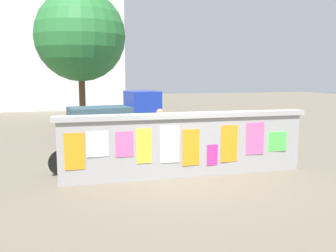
{
  "coord_description": "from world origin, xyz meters",
  "views": [
    {
      "loc": [
        -2.73,
        -8.65,
        2.56
      ],
      "look_at": [
        -0.04,
        1.65,
        1.05
      ],
      "focal_mm": 39.41,
      "sensor_mm": 36.0,
      "label": 1
    }
  ],
  "objects_px": {
    "motorcycle": "(135,139)",
    "bicycle_near": "(82,159)",
    "auto_rickshaw_truck": "(119,115)",
    "bicycle_far": "(207,133)",
    "tree_roadside": "(80,36)",
    "person_walking": "(160,132)"
  },
  "relations": [
    {
      "from": "motorcycle",
      "to": "person_walking",
      "type": "relative_size",
      "value": 1.16
    },
    {
      "from": "motorcycle",
      "to": "bicycle_near",
      "type": "relative_size",
      "value": 1.13
    },
    {
      "from": "auto_rickshaw_truck",
      "to": "bicycle_far",
      "type": "relative_size",
      "value": 2.24
    },
    {
      "from": "motorcycle",
      "to": "bicycle_near",
      "type": "bearing_deg",
      "value": -131.55
    },
    {
      "from": "bicycle_far",
      "to": "tree_roadside",
      "type": "height_order",
      "value": "tree_roadside"
    },
    {
      "from": "auto_rickshaw_truck",
      "to": "person_walking",
      "type": "distance_m",
      "value": 5.29
    },
    {
      "from": "auto_rickshaw_truck",
      "to": "tree_roadside",
      "type": "xyz_separation_m",
      "value": [
        -1.35,
        3.87,
        3.47
      ]
    },
    {
      "from": "motorcycle",
      "to": "tree_roadside",
      "type": "relative_size",
      "value": 0.29
    },
    {
      "from": "auto_rickshaw_truck",
      "to": "bicycle_near",
      "type": "xyz_separation_m",
      "value": [
        -1.66,
        -5.31,
        -0.54
      ]
    },
    {
      "from": "person_walking",
      "to": "tree_roadside",
      "type": "distance_m",
      "value": 9.91
    },
    {
      "from": "bicycle_near",
      "to": "person_walking",
      "type": "height_order",
      "value": "person_walking"
    },
    {
      "from": "bicycle_far",
      "to": "person_walking",
      "type": "bearing_deg",
      "value": -129.6
    },
    {
      "from": "bicycle_near",
      "to": "person_walking",
      "type": "bearing_deg",
      "value": 1.14
    },
    {
      "from": "auto_rickshaw_truck",
      "to": "bicycle_near",
      "type": "bearing_deg",
      "value": -107.4
    },
    {
      "from": "bicycle_near",
      "to": "motorcycle",
      "type": "bearing_deg",
      "value": 48.45
    },
    {
      "from": "bicycle_near",
      "to": "bicycle_far",
      "type": "height_order",
      "value": "same"
    },
    {
      "from": "motorcycle",
      "to": "person_walking",
      "type": "height_order",
      "value": "person_walking"
    },
    {
      "from": "bicycle_far",
      "to": "auto_rickshaw_truck",
      "type": "bearing_deg",
      "value": 143.4
    },
    {
      "from": "motorcycle",
      "to": "bicycle_far",
      "type": "relative_size",
      "value": 1.11
    },
    {
      "from": "bicycle_near",
      "to": "person_walking",
      "type": "relative_size",
      "value": 1.03
    },
    {
      "from": "auto_rickshaw_truck",
      "to": "bicycle_near",
      "type": "relative_size",
      "value": 2.27
    },
    {
      "from": "bicycle_near",
      "to": "auto_rickshaw_truck",
      "type": "bearing_deg",
      "value": 72.6
    }
  ]
}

